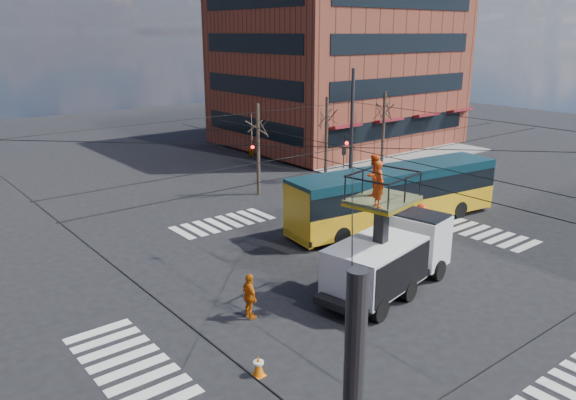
# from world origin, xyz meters

# --- Properties ---
(ground) EXTENTS (120.00, 120.00, 0.00)m
(ground) POSITION_xyz_m (0.00, 0.00, 0.00)
(ground) COLOR black
(ground) RESTS_ON ground
(sidewalk_ne) EXTENTS (18.00, 18.00, 0.12)m
(sidewalk_ne) POSITION_xyz_m (21.00, 21.00, 0.06)
(sidewalk_ne) COLOR slate
(sidewalk_ne) RESTS_ON ground
(crosswalks) EXTENTS (22.40, 22.40, 0.02)m
(crosswalks) POSITION_xyz_m (0.00, 0.00, 0.01)
(crosswalks) COLOR silver
(crosswalks) RESTS_ON ground
(building_ne) EXTENTS (20.06, 16.06, 14.00)m
(building_ne) POSITION_xyz_m (21.98, 23.98, 7.00)
(building_ne) COLOR brown
(building_ne) RESTS_ON ground
(overhead_network) EXTENTS (24.24, 24.24, 8.00)m
(overhead_network) POSITION_xyz_m (-0.07, 0.40, 4.29)
(overhead_network) COLOR #2D2D30
(overhead_network) RESTS_ON ground
(tree_a) EXTENTS (2.00, 2.00, 6.00)m
(tree_a) POSITION_xyz_m (5.00, 13.50, 4.63)
(tree_a) COLOR #382B21
(tree_a) RESTS_ON ground
(tree_b) EXTENTS (2.00, 2.00, 6.00)m
(tree_b) POSITION_xyz_m (11.00, 13.50, 4.63)
(tree_b) COLOR #382B21
(tree_b) RESTS_ON ground
(tree_c) EXTENTS (2.00, 2.00, 6.00)m
(tree_c) POSITION_xyz_m (17.00, 13.50, 4.63)
(tree_c) COLOR #382B21
(tree_c) RESTS_ON ground
(utility_truck) EXTENTS (7.30, 3.66, 5.91)m
(utility_truck) POSITION_xyz_m (0.84, -1.53, 1.98)
(utility_truck) COLOR black
(utility_truck) RESTS_ON ground
(city_bus) EXTENTS (13.29, 4.25, 3.20)m
(city_bus) POSITION_xyz_m (7.43, 3.89, 1.73)
(city_bus) COLOR orange
(city_bus) RESTS_ON ground
(traffic_cone) EXTENTS (0.36, 0.36, 0.72)m
(traffic_cone) POSITION_xyz_m (-7.06, -3.19, 0.36)
(traffic_cone) COLOR orange
(traffic_cone) RESTS_ON ground
(worker_ground) EXTENTS (0.62, 1.11, 1.79)m
(worker_ground) POSITION_xyz_m (-5.13, 0.03, 0.90)
(worker_ground) COLOR #CE610D
(worker_ground) RESTS_ON ground
(flagger) EXTENTS (1.16, 1.35, 1.81)m
(flagger) POSITION_xyz_m (6.90, 1.64, 0.91)
(flagger) COLOR #EF370F
(flagger) RESTS_ON ground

